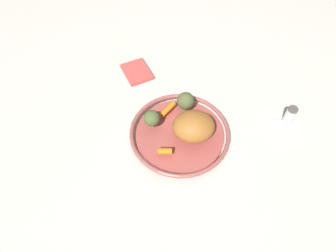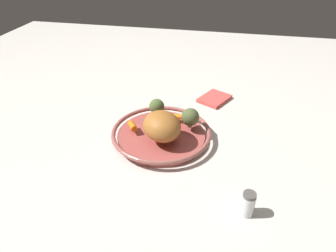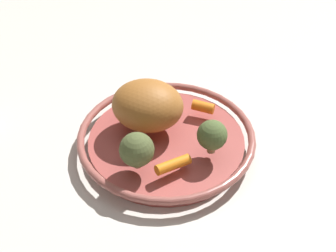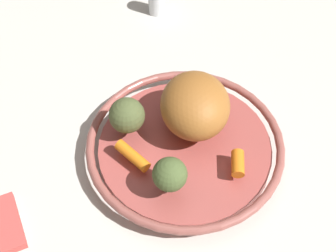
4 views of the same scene
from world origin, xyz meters
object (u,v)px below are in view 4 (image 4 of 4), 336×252
(roast_chicken_piece, at_px, (195,105))
(baby_carrot_back, at_px, (238,163))
(baby_carrot_left, at_px, (133,156))
(broccoli_floret_edge, at_px, (170,175))
(broccoli_floret_mid, at_px, (127,116))
(serving_bowl, at_px, (185,147))

(roast_chicken_piece, height_order, baby_carrot_back, roast_chicken_piece)
(baby_carrot_left, height_order, broccoli_floret_edge, broccoli_floret_edge)
(baby_carrot_back, height_order, broccoli_floret_edge, broccoli_floret_edge)
(baby_carrot_back, relative_size, broccoli_floret_mid, 0.63)
(serving_bowl, relative_size, broccoli_floret_edge, 5.13)
(roast_chicken_piece, distance_m, baby_carrot_left, 0.13)
(serving_bowl, xyz_separation_m, baby_carrot_left, (-0.08, 0.04, 0.03))
(broccoli_floret_mid, bearing_deg, broccoli_floret_edge, -110.10)
(serving_bowl, relative_size, broccoli_floret_mid, 4.91)
(roast_chicken_piece, relative_size, broccoli_floret_mid, 1.96)
(roast_chicken_piece, relative_size, broccoli_floret_edge, 2.05)
(roast_chicken_piece, bearing_deg, baby_carrot_left, 165.28)
(broccoli_floret_mid, bearing_deg, baby_carrot_back, -74.69)
(baby_carrot_left, distance_m, broccoli_floret_edge, 0.08)
(roast_chicken_piece, xyz_separation_m, broccoli_floret_mid, (-0.08, 0.08, -0.01))
(broccoli_floret_edge, bearing_deg, baby_carrot_left, 86.41)
(roast_chicken_piece, bearing_deg, broccoli_floret_mid, 136.50)
(serving_bowl, xyz_separation_m, broccoli_floret_mid, (-0.04, 0.09, 0.05))
(broccoli_floret_edge, bearing_deg, baby_carrot_back, -32.14)
(serving_bowl, xyz_separation_m, broccoli_floret_edge, (-0.08, -0.03, 0.05))
(serving_bowl, height_order, roast_chicken_piece, roast_chicken_piece)
(broccoli_floret_edge, distance_m, broccoli_floret_mid, 0.13)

